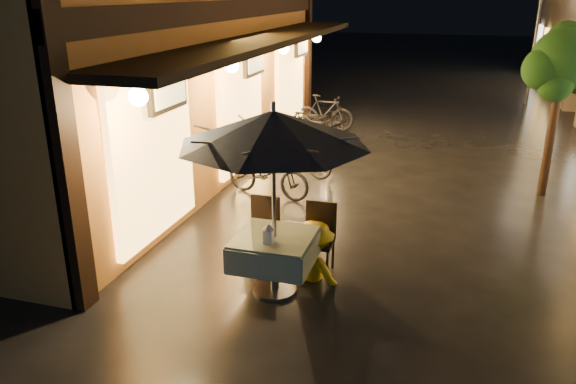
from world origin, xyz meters
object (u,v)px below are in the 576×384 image
(person_orange, at_px, (263,223))
(person_yellow, at_px, (314,224))
(cafe_table, at_px, (274,250))
(bicycle_0, at_px, (268,172))
(patio_umbrella, at_px, (273,128))
(table_lantern, at_px, (269,233))

(person_orange, bearing_deg, person_yellow, -173.09)
(cafe_table, relative_size, person_yellow, 0.65)
(bicycle_0, bearing_deg, person_orange, -149.45)
(patio_umbrella, relative_size, person_orange, 1.80)
(person_yellow, distance_m, bicycle_0, 3.24)
(cafe_table, relative_size, table_lantern, 3.96)
(patio_umbrella, bearing_deg, cafe_table, -90.00)
(person_orange, height_order, person_yellow, person_yellow)
(person_orange, distance_m, bicycle_0, 2.93)
(table_lantern, relative_size, person_orange, 0.18)
(cafe_table, bearing_deg, person_orange, 121.19)
(person_orange, relative_size, person_yellow, 0.89)
(cafe_table, relative_size, person_orange, 0.72)
(person_orange, height_order, bicycle_0, person_orange)
(cafe_table, xyz_separation_m, bicycle_0, (-1.21, 3.35, -0.13))
(bicycle_0, bearing_deg, person_yellow, -137.31)
(person_yellow, bearing_deg, cafe_table, 73.37)
(patio_umbrella, relative_size, table_lantern, 9.84)
(cafe_table, height_order, table_lantern, table_lantern)
(cafe_table, height_order, person_yellow, person_yellow)
(patio_umbrella, bearing_deg, person_yellow, 55.35)
(table_lantern, bearing_deg, patio_umbrella, 90.00)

